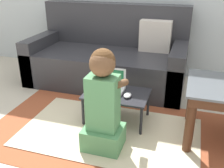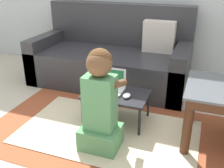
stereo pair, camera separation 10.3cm
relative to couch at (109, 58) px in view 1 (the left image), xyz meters
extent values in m
plane|color=beige|center=(0.24, -1.09, -0.30)|extent=(16.00, 16.00, 0.00)
cube|color=#9E4C2D|center=(0.36, -1.08, -0.30)|extent=(2.09, 1.22, 0.01)
cube|color=beige|center=(0.36, -1.08, -0.29)|extent=(1.51, 0.88, 0.00)
cube|color=#2D2D33|center=(-0.01, -0.07, -0.10)|extent=(1.84, 0.89, 0.40)
cube|color=#2D2D33|center=(-0.01, 0.28, 0.36)|extent=(1.84, 0.20, 0.51)
cube|color=#2D2D33|center=(-0.85, -0.07, -0.03)|extent=(0.16, 0.89, 0.54)
cube|color=#2D2D33|center=(0.83, -0.07, -0.03)|extent=(0.16, 0.89, 0.54)
cube|color=beige|center=(0.53, 0.11, 0.28)|extent=(0.36, 0.14, 0.36)
cylinder|color=#422314|center=(1.00, -1.15, -0.06)|extent=(0.07, 0.07, 0.47)
cylinder|color=#422314|center=(1.00, -0.68, -0.06)|extent=(0.07, 0.07, 0.47)
cube|color=black|center=(0.36, -0.88, -0.03)|extent=(0.57, 0.38, 0.02)
cylinder|color=black|center=(0.09, -1.04, -0.17)|extent=(0.02, 0.02, 0.27)
cylinder|color=black|center=(0.62, -1.04, -0.17)|extent=(0.02, 0.02, 0.27)
cylinder|color=black|center=(0.09, -0.71, -0.17)|extent=(0.02, 0.02, 0.27)
cylinder|color=black|center=(0.62, -0.71, -0.17)|extent=(0.02, 0.02, 0.27)
cube|color=silver|center=(0.27, -0.86, -0.01)|extent=(0.27, 0.19, 0.02)
cube|color=silver|center=(0.27, -0.88, 0.00)|extent=(0.22, 0.11, 0.00)
cube|color=silver|center=(0.27, -0.77, 0.09)|extent=(0.27, 0.01, 0.18)
cube|color=#196038|center=(0.27, -0.78, 0.09)|extent=(0.23, 0.00, 0.14)
ellipsoid|color=silver|center=(0.47, -0.92, 0.00)|extent=(0.07, 0.10, 0.03)
cube|color=#518E5B|center=(0.37, -1.29, -0.21)|extent=(0.30, 0.26, 0.18)
cube|color=#518E5B|center=(0.37, -1.29, 0.09)|extent=(0.23, 0.17, 0.43)
sphere|color=brown|center=(0.37, -1.29, 0.40)|extent=(0.19, 0.19, 0.19)
sphere|color=brown|center=(0.37, -1.28, 0.42)|extent=(0.18, 0.18, 0.18)
cylinder|color=brown|center=(0.27, -1.17, 0.22)|extent=(0.06, 0.26, 0.13)
cylinder|color=brown|center=(0.48, -1.17, 0.22)|extent=(0.06, 0.26, 0.13)
camera|label=1|loc=(0.95, -2.89, 1.01)|focal=42.00mm
camera|label=2|loc=(1.04, -2.86, 1.01)|focal=42.00mm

